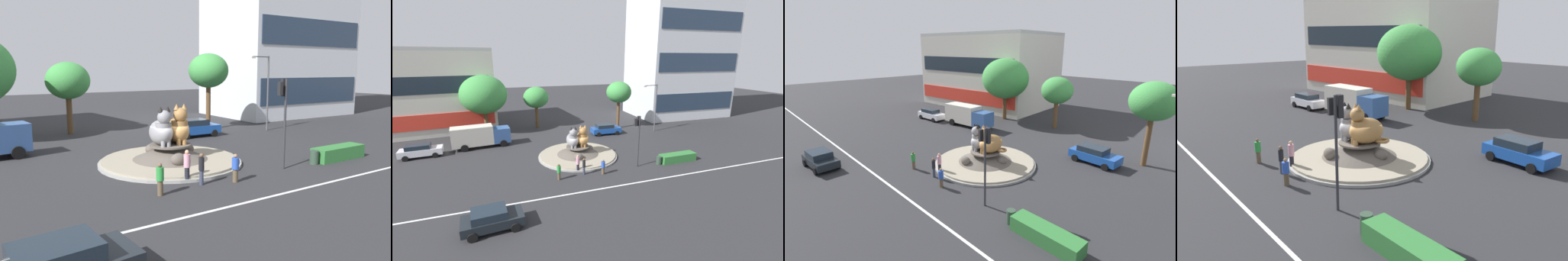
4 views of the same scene
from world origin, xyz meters
TOP-DOWN VIEW (x-y plane):
  - ground_plane at (0.00, 0.00)m, footprint 160.00×160.00m
  - lane_centreline at (0.00, -8.48)m, footprint 112.00×0.20m
  - roundabout_island at (0.00, 0.01)m, footprint 9.32×9.32m
  - cat_statue_grey at (-0.62, -0.02)m, footprint 1.86×2.63m
  - cat_statue_tabby at (0.60, -0.01)m, footprint 2.11×2.71m
  - traffic_light_mast at (5.09, -4.97)m, footprint 0.76×0.49m
  - shophouse_block at (-20.21, 20.87)m, footprint 23.27×16.27m
  - office_tower at (26.41, 17.09)m, footprint 17.91×12.92m
  - clipped_hedge_strip at (10.21, -5.24)m, footprint 4.27×1.20m
  - broadleaf_tree_behind_island at (-2.36, 15.36)m, footprint 4.09×4.09m
  - second_tree_near_tower at (10.24, 10.38)m, footprint 4.02×4.02m
  - third_tree_left at (-10.31, 14.14)m, footprint 6.81×6.81m
  - streetlight_arm at (14.62, 6.69)m, footprint 2.69×0.54m
  - pedestrian_blue_shirt at (0.89, -5.65)m, footprint 0.39×0.39m
  - pedestrian_green_shirt at (-3.59, -5.42)m, footprint 0.38×0.38m
  - pedestrian_black_shirt at (-0.94, -5.06)m, footprint 0.30×0.30m
  - pedestrian_pink_shirt at (-1.31, -4.22)m, footprint 0.36×0.36m
  - sedan_on_far_lane at (-9.67, -11.33)m, footprint 4.18×2.34m
  - hatchback_near_shophouse at (6.83, 7.62)m, footprint 4.52×2.26m
  - parked_car_right at (-17.57, 5.88)m, footprint 4.64×2.18m
  - delivery_box_truck at (-11.01, 7.44)m, footprint 7.31×3.01m
  - litter_bin at (7.71, -5.30)m, footprint 0.56×0.56m

SIDE VIEW (x-z plane):
  - ground_plane at x=0.00m, z-range 0.00..0.00m
  - lane_centreline at x=0.00m, z-range 0.00..0.01m
  - clipped_hedge_strip at x=10.21m, z-range 0.00..0.90m
  - litter_bin at x=7.71m, z-range 0.00..0.90m
  - roundabout_island at x=0.00m, z-range -0.16..1.12m
  - sedan_on_far_lane at x=-9.67m, z-range 0.04..1.55m
  - pedestrian_blue_shirt at x=0.89m, z-range 0.03..1.60m
  - parked_car_right at x=-17.57m, z-range 0.04..1.62m
  - hatchback_near_shophouse at x=6.83m, z-range 0.04..1.63m
  - pedestrian_green_shirt at x=-3.59m, z-range 0.04..1.67m
  - pedestrian_black_shirt at x=-0.94m, z-range 0.07..1.79m
  - pedestrian_pink_shirt at x=-1.31m, z-range 0.05..1.85m
  - delivery_box_truck at x=-11.01m, z-range 0.13..3.01m
  - cat_statue_grey at x=-0.62m, z-range 0.94..3.49m
  - cat_statue_tabby at x=0.60m, z-range 0.93..3.58m
  - traffic_light_mast at x=5.09m, z-range 1.27..6.80m
  - streetlight_arm at x=14.62m, z-range 0.66..8.07m
  - broadleaf_tree_behind_island at x=-2.36m, z-range 1.61..8.41m
  - second_tree_near_tower at x=10.24m, z-range 2.07..9.77m
  - third_tree_left at x=-10.31m, z-range 1.56..10.51m
  - shophouse_block at x=-20.21m, z-range 0.00..12.79m
  - office_tower at x=26.41m, z-range 0.00..35.17m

